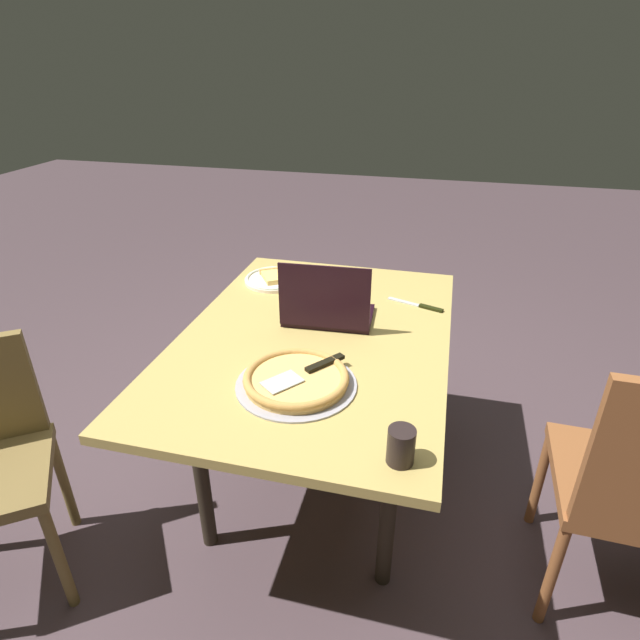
# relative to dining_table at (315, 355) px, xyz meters

# --- Properties ---
(ground_plane) EXTENTS (12.00, 12.00, 0.00)m
(ground_plane) POSITION_rel_dining_table_xyz_m (0.00, 0.00, -0.66)
(ground_plane) COLOR #47373B
(dining_table) EXTENTS (1.30, 0.90, 0.75)m
(dining_table) POSITION_rel_dining_table_xyz_m (0.00, 0.00, 0.00)
(dining_table) COLOR tan
(dining_table) RESTS_ON ground_plane
(laptop) EXTENTS (0.23, 0.32, 0.24)m
(laptop) POSITION_rel_dining_table_xyz_m (0.10, -0.02, 0.13)
(laptop) COLOR black
(laptop) RESTS_ON dining_table
(pizza_plate) EXTENTS (0.25, 0.25, 0.04)m
(pizza_plate) POSITION_rel_dining_table_xyz_m (0.40, 0.28, 0.09)
(pizza_plate) COLOR white
(pizza_plate) RESTS_ON dining_table
(pizza_tray) EXTENTS (0.35, 0.35, 0.04)m
(pizza_tray) POSITION_rel_dining_table_xyz_m (-0.30, -0.02, 0.10)
(pizza_tray) COLOR #9C99A1
(pizza_tray) RESTS_ON dining_table
(table_knife) EXTENTS (0.09, 0.22, 0.01)m
(table_knife) POSITION_rel_dining_table_xyz_m (0.31, -0.34, 0.08)
(table_knife) COLOR silver
(table_knife) RESTS_ON dining_table
(drink_cup) EXTENTS (0.07, 0.07, 0.09)m
(drink_cup) POSITION_rel_dining_table_xyz_m (-0.54, -0.35, 0.13)
(drink_cup) COLOR black
(drink_cup) RESTS_ON dining_table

